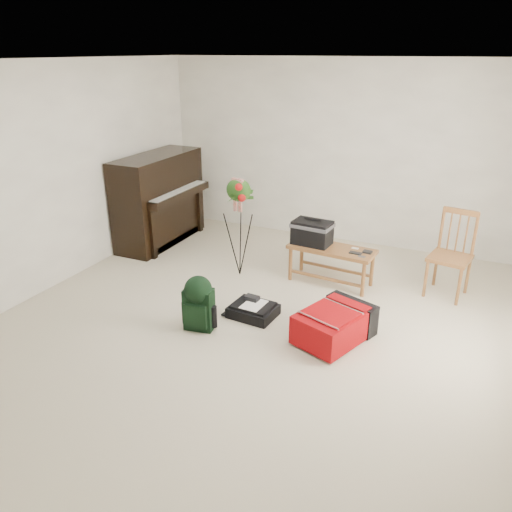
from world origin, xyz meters
The scene contains 11 objects.
floor centered at (0.00, 0.00, 0.00)m, with size 5.00×5.50×0.01m, color beige.
ceiling centered at (0.00, 0.00, 2.50)m, with size 5.00×5.50×0.01m, color white.
wall_back centered at (0.00, 2.75, 1.25)m, with size 5.00×0.04×2.50m, color white.
wall_left centered at (-2.50, 0.00, 1.25)m, with size 0.04×5.50×2.50m, color white.
piano centered at (-2.19, 1.60, 0.60)m, with size 0.71×1.50×1.25m.
bench centered at (0.26, 1.25, 0.54)m, with size 1.03×0.48×0.77m.
dining_chair centered at (1.72, 1.52, 0.47)m, with size 0.49×0.49×0.97m.
red_suitcase centered at (0.84, 0.09, 0.17)m, with size 0.72×0.88×0.32m.
black_duffel centered at (-0.06, 0.14, 0.07)m, with size 0.49×0.41×0.19m.
green_backpack centered at (-0.44, -0.31, 0.31)m, with size 0.31×0.28×0.56m.
flower_stand centered at (-0.65, 1.02, 0.61)m, with size 0.46×0.46×1.24m.
Camera 1 is at (1.88, -4.02, 2.58)m, focal length 35.00 mm.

